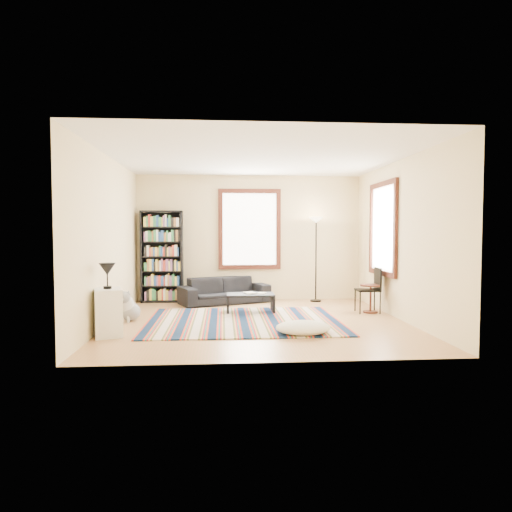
{
  "coord_description": "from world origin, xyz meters",
  "views": [
    {
      "loc": [
        -0.61,
        -7.76,
        1.53
      ],
      "look_at": [
        0.0,
        0.5,
        1.1
      ],
      "focal_mm": 32.0,
      "sensor_mm": 36.0,
      "label": 1
    }
  ],
  "objects": [
    {
      "name": "wall_right",
      "position": [
        2.55,
        0.0,
        1.4
      ],
      "size": [
        0.1,
        5.0,
        2.8
      ],
      "primitive_type": "cube",
      "color": "beige",
      "rests_on": "floor"
    },
    {
      "name": "window_right",
      "position": [
        2.47,
        0.8,
        1.6
      ],
      "size": [
        0.06,
        1.2,
        1.6
      ],
      "primitive_type": "cube",
      "color": "white",
      "rests_on": "wall_right"
    },
    {
      "name": "coffee_table",
      "position": [
        -0.08,
        0.87,
        0.18
      ],
      "size": [
        0.98,
        0.66,
        0.36
      ],
      "primitive_type": "cube",
      "rotation": [
        0.0,
        0.0,
        0.19
      ],
      "color": "black",
      "rests_on": "floor"
    },
    {
      "name": "floor_cushion",
      "position": [
        0.59,
        -1.07,
        0.1
      ],
      "size": [
        0.83,
        0.62,
        0.21
      ],
      "primitive_type": "ellipsoid",
      "rotation": [
        0.0,
        0.0,
        0.0
      ],
      "color": "white",
      "rests_on": "floor"
    },
    {
      "name": "book_a",
      "position": [
        -0.18,
        0.87,
        0.37
      ],
      "size": [
        0.3,
        0.25,
        0.02
      ],
      "primitive_type": "imported",
      "rotation": [
        0.0,
        0.0,
        0.3
      ],
      "color": "beige",
      "rests_on": "coffee_table"
    },
    {
      "name": "side_table",
      "position": [
        2.2,
        0.67,
        0.27
      ],
      "size": [
        0.53,
        0.53,
        0.54
      ],
      "primitive_type": "cylinder",
      "rotation": [
        0.0,
        0.0,
        0.42
      ],
      "color": "#4D1E13",
      "rests_on": "floor"
    },
    {
      "name": "wall_front",
      "position": [
        0.0,
        -2.55,
        1.4
      ],
      "size": [
        5.0,
        0.1,
        2.8
      ],
      "primitive_type": "cube",
      "color": "beige",
      "rests_on": "floor"
    },
    {
      "name": "book_b",
      "position": [
        0.07,
        0.92,
        0.37
      ],
      "size": [
        0.21,
        0.24,
        0.02
      ],
      "primitive_type": "imported",
      "rotation": [
        0.0,
        0.0,
        -0.4
      ],
      "color": "beige",
      "rests_on": "coffee_table"
    },
    {
      "name": "floor",
      "position": [
        0.0,
        0.0,
        -0.05
      ],
      "size": [
        5.0,
        5.0,
        0.1
      ],
      "primitive_type": "cube",
      "color": "#B37751",
      "rests_on": "ground"
    },
    {
      "name": "wall_left",
      "position": [
        -2.55,
        0.0,
        1.4
      ],
      "size": [
        0.1,
        5.0,
        2.8
      ],
      "primitive_type": "cube",
      "color": "beige",
      "rests_on": "floor"
    },
    {
      "name": "ceiling",
      "position": [
        0.0,
        0.0,
        2.85
      ],
      "size": [
        5.0,
        5.0,
        0.1
      ],
      "primitive_type": "cube",
      "color": "white",
      "rests_on": "floor"
    },
    {
      "name": "wall_back",
      "position": [
        0.0,
        2.55,
        1.4
      ],
      "size": [
        5.0,
        0.1,
        2.8
      ],
      "primitive_type": "cube",
      "color": "beige",
      "rests_on": "floor"
    },
    {
      "name": "sofa",
      "position": [
        -0.57,
        2.05,
        0.28
      ],
      "size": [
        1.42,
        2.05,
        0.56
      ],
      "primitive_type": "imported",
      "rotation": [
        0.0,
        0.0,
        0.39
      ],
      "color": "black",
      "rests_on": "floor"
    },
    {
      "name": "table_lamp",
      "position": [
        -2.3,
        -0.94,
        0.89
      ],
      "size": [
        0.29,
        0.29,
        0.38
      ],
      "primitive_type": null,
      "rotation": [
        0.0,
        0.0,
        0.24
      ],
      "color": "black",
      "rests_on": "white_cabinet"
    },
    {
      "name": "dog",
      "position": [
        -2.21,
        0.22,
        0.26
      ],
      "size": [
        0.55,
        0.63,
        0.52
      ],
      "primitive_type": null,
      "rotation": [
        0.0,
        0.0,
        -0.39
      ],
      "color": "#AAAAAA",
      "rests_on": "floor"
    },
    {
      "name": "white_cabinet",
      "position": [
        -2.3,
        -0.94,
        0.35
      ],
      "size": [
        0.52,
        0.59,
        0.7
      ],
      "primitive_type": "cube",
      "rotation": [
        0.0,
        0.0,
        0.31
      ],
      "color": "white",
      "rests_on": "floor"
    },
    {
      "name": "folding_chair",
      "position": [
        2.15,
        0.7,
        0.43
      ],
      "size": [
        0.43,
        0.41,
        0.86
      ],
      "primitive_type": "cube",
      "rotation": [
        0.0,
        0.0,
        -0.03
      ],
      "color": "black",
      "rests_on": "floor"
    },
    {
      "name": "window_back",
      "position": [
        0.0,
        2.47,
        1.6
      ],
      "size": [
        1.2,
        0.06,
        1.6
      ],
      "primitive_type": "cube",
      "color": "white",
      "rests_on": "wall_back"
    },
    {
      "name": "bookshelf",
      "position": [
        -1.93,
        2.32,
        1.0
      ],
      "size": [
        0.9,
        0.3,
        2.0
      ],
      "primitive_type": "cube",
      "color": "black",
      "rests_on": "floor"
    },
    {
      "name": "floor_lamp",
      "position": [
        1.45,
        2.15,
        0.93
      ],
      "size": [
        0.33,
        0.33,
        1.86
      ],
      "primitive_type": null,
      "rotation": [
        0.0,
        0.0,
        0.11
      ],
      "color": "black",
      "rests_on": "floor"
    },
    {
      "name": "rug",
      "position": [
        -0.25,
        -0.01,
        0.01
      ],
      "size": [
        3.28,
        2.62,
        0.02
      ],
      "primitive_type": "cube",
      "color": "#0B1E3B",
      "rests_on": "floor"
    }
  ]
}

